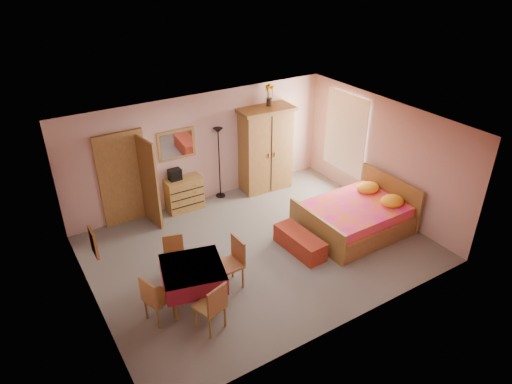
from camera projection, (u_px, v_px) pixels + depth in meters
floor at (260, 248)px, 9.31m from camera, size 6.50×6.50×0.00m
ceiling at (260, 129)px, 8.06m from camera, size 6.50×6.50×0.00m
wall_back at (202, 149)px, 10.55m from camera, size 6.50×0.10×2.60m
wall_front at (349, 261)px, 6.83m from camera, size 6.50×0.10×2.60m
wall_left at (86, 245)px, 7.18m from camera, size 0.10×5.00×2.60m
wall_right at (382, 156)px, 10.19m from camera, size 0.10×5.00×2.60m
doorway at (124, 180)px, 9.78m from camera, size 1.06×0.12×2.15m
window at (346, 133)px, 11.00m from camera, size 0.08×1.40×1.95m
picture_left at (93, 243)px, 6.56m from camera, size 0.04×0.32×0.42m
picture_back at (286, 120)px, 11.50m from camera, size 0.30×0.04×0.40m
chest_of_drawers at (184, 194)px, 10.53m from camera, size 0.84×0.43×0.78m
wall_mirror at (177, 144)px, 10.13m from camera, size 0.87×0.07×0.69m
stereo at (175, 175)px, 10.24m from camera, size 0.28×0.21×0.26m
floor_lamp at (219, 163)px, 10.82m from camera, size 0.23×0.23×1.77m
wardrobe at (266, 149)px, 11.14m from camera, size 1.38×0.77×2.11m
sunflower_vase at (269, 95)px, 10.64m from camera, size 0.21×0.21×0.51m
bed at (355, 210)px, 9.67m from camera, size 2.21×1.75×1.01m
bench at (300, 242)px, 9.16m from camera, size 0.50×1.21×0.40m
dining_table at (194, 284)px, 7.79m from camera, size 1.23×1.23×0.74m
chair_south at (210, 306)px, 7.20m from camera, size 0.52×0.52×0.91m
chair_north at (175, 259)px, 8.34m from camera, size 0.46×0.46×0.82m
chair_west at (158, 297)px, 7.40m from camera, size 0.50×0.50×0.87m
chair_east at (229, 264)px, 8.08m from camera, size 0.45×0.45×0.96m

